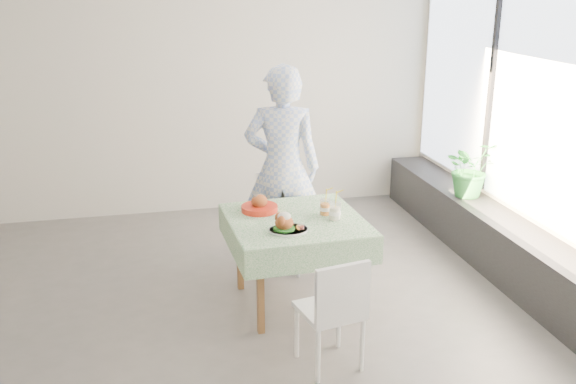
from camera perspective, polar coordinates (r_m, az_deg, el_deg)
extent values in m
plane|color=#595655|center=(5.24, -8.40, -10.73)|extent=(6.00, 6.00, 0.00)
cube|color=silver|center=(7.19, -10.62, 8.92)|extent=(6.00, 0.02, 2.80)
cube|color=silver|center=(2.39, -4.81, -9.80)|extent=(6.00, 0.02, 2.80)
cube|color=silver|center=(5.75, 22.31, 5.61)|extent=(0.02, 5.00, 2.80)
cube|color=#D1E0F9|center=(5.69, 22.36, 8.05)|extent=(0.01, 4.80, 2.18)
cube|color=black|center=(5.97, 19.41, -5.23)|extent=(0.40, 4.80, 0.50)
cube|color=brown|center=(5.07, 0.68, -2.71)|extent=(0.94, 0.94, 0.04)
cube|color=white|center=(5.06, 0.68, -2.44)|extent=(1.09, 1.09, 0.01)
cube|color=white|center=(5.79, -0.88, -2.92)|extent=(0.48, 0.48, 0.04)
cube|color=white|center=(5.88, -0.90, -0.25)|extent=(0.41, 0.12, 0.41)
cube|color=white|center=(4.40, 3.71, -10.44)|extent=(0.45, 0.45, 0.04)
cube|color=white|center=(4.17, 4.89, -8.92)|extent=(0.39, 0.11, 0.39)
imported|color=#94AFEE|center=(5.74, -0.51, 2.13)|extent=(0.77, 0.60, 1.86)
cylinder|color=white|center=(4.80, 0.05, -3.40)|extent=(0.30, 0.30, 0.02)
cylinder|color=#134F15|center=(4.79, -0.34, -3.27)|extent=(0.16, 0.16, 0.02)
ellipsoid|color=#994E25|center=(4.78, -0.34, -2.74)|extent=(0.14, 0.13, 0.11)
ellipsoid|color=white|center=(4.76, -0.35, -2.20)|extent=(0.10, 0.09, 0.07)
cylinder|color=#9D220F|center=(4.80, 1.16, -3.13)|extent=(0.05, 0.05, 0.03)
cylinder|color=white|center=(5.13, 3.32, -1.38)|extent=(0.09, 0.09, 0.12)
cylinder|color=orange|center=(5.13, 3.32, -1.53)|extent=(0.08, 0.08, 0.09)
cylinder|color=white|center=(5.11, 3.34, -0.69)|extent=(0.09, 0.09, 0.01)
cylinder|color=yellow|center=(5.09, 3.41, -0.21)|extent=(0.01, 0.03, 0.17)
cylinder|color=white|center=(5.03, 4.19, -1.73)|extent=(0.09, 0.09, 0.13)
cylinder|color=white|center=(5.04, 4.19, -1.90)|extent=(0.08, 0.08, 0.10)
cylinder|color=white|center=(5.01, 4.21, -0.98)|extent=(0.10, 0.10, 0.01)
cylinder|color=yellow|center=(4.99, 4.29, -0.45)|extent=(0.01, 0.03, 0.18)
cylinder|color=red|center=(5.22, -2.55, -1.46)|extent=(0.30, 0.30, 0.05)
cylinder|color=white|center=(5.22, -2.55, -1.33)|extent=(0.25, 0.25, 0.02)
ellipsoid|color=#994E25|center=(5.20, -2.56, -0.82)|extent=(0.13, 0.13, 0.11)
imported|color=#2B8133|center=(6.52, 15.91, 2.04)|extent=(0.58, 0.53, 0.57)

